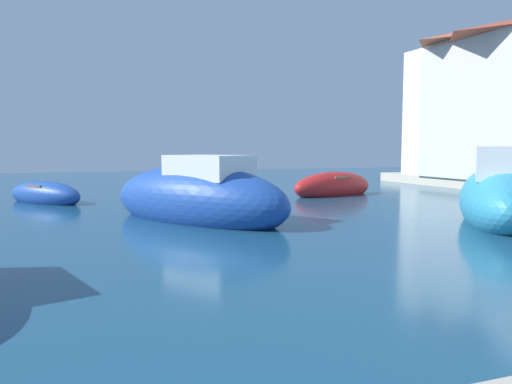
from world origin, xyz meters
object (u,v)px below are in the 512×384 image
object	(u,v)px
moored_boat_0	(197,198)
moored_boat_2	(503,197)
moored_boat_4	(45,195)
moored_boat_1	(333,187)
waterfront_building_far	(485,101)

from	to	relation	value
moored_boat_0	moored_boat_2	xyz separation A→B (m)	(8.02, -3.02, 0.04)
moored_boat_0	moored_boat_4	distance (m)	7.66
moored_boat_4	moored_boat_1	bearing A→B (deg)	-133.47
moored_boat_0	waterfront_building_far	distance (m)	19.65
waterfront_building_far	moored_boat_1	bearing A→B (deg)	-167.41
moored_boat_0	moored_boat_4	bearing A→B (deg)	3.44
moored_boat_2	moored_boat_4	world-z (taller)	moored_boat_2
moored_boat_2	waterfront_building_far	distance (m)	14.89
moored_boat_1	moored_boat_4	world-z (taller)	moored_boat_1
moored_boat_2	moored_boat_4	bearing A→B (deg)	95.91
moored_boat_4	moored_boat_2	bearing A→B (deg)	-165.49
moored_boat_4	waterfront_building_far	xyz separation A→B (m)	(22.01, 1.32, 4.29)
moored_boat_1	waterfront_building_far	distance (m)	11.51
moored_boat_0	waterfront_building_far	xyz separation A→B (m)	(17.67, 7.62, 3.96)
moored_boat_1	moored_boat_2	distance (m)	8.36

